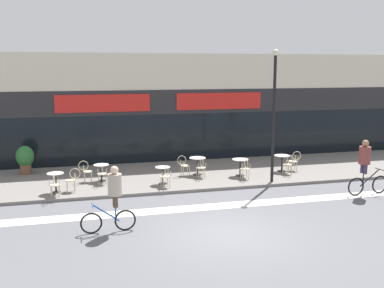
{
  "coord_description": "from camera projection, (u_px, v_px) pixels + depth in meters",
  "views": [
    {
      "loc": [
        -4.15,
        -11.87,
        4.82
      ],
      "look_at": [
        0.53,
        6.33,
        1.6
      ],
      "focal_mm": 42.0,
      "sensor_mm": 36.0,
      "label": 1
    }
  ],
  "objects": [
    {
      "name": "cyclist_1",
      "position": [
        113.0,
        194.0,
        13.13
      ],
      "size": [
        1.63,
        0.48,
        1.99
      ],
      "rotation": [
        0.0,
        0.0,
        3.16
      ],
      "color": "black",
      "rests_on": "ground"
    },
    {
      "name": "bistro_table_5",
      "position": [
        282.0,
        160.0,
        20.43
      ],
      "size": [
        0.72,
        0.72,
        0.74
      ],
      "color": "black",
      "rests_on": "sidewalk_slab"
    },
    {
      "name": "cafe_chair_1_near",
      "position": [
        102.0,
        172.0,
        18.09
      ],
      "size": [
        0.41,
        0.58,
        0.9
      ],
      "rotation": [
        0.0,
        0.0,
        1.56
      ],
      "color": "beige",
      "rests_on": "sidewalk_slab"
    },
    {
      "name": "ground_plane",
      "position": [
        228.0,
        234.0,
        13.16
      ],
      "size": [
        120.0,
        120.0,
        0.0
      ],
      "primitive_type": "plane",
      "color": "#5B5B60"
    },
    {
      "name": "cafe_chair_5_near",
      "position": [
        288.0,
        163.0,
        19.84
      ],
      "size": [
        0.45,
        0.6,
        0.9
      ],
      "rotation": [
        0.0,
        0.0,
        1.7
      ],
      "color": "beige",
      "rests_on": "sidewalk_slab"
    },
    {
      "name": "lamp_post",
      "position": [
        274.0,
        107.0,
        18.12
      ],
      "size": [
        0.26,
        0.26,
        5.4
      ],
      "color": "black",
      "rests_on": "sidewalk_slab"
    },
    {
      "name": "bistro_table_4",
      "position": [
        240.0,
        164.0,
        19.6
      ],
      "size": [
        0.71,
        0.71,
        0.74
      ],
      "color": "black",
      "rests_on": "sidewalk_slab"
    },
    {
      "name": "bike_lane_stripe",
      "position": [
        204.0,
        207.0,
        15.63
      ],
      "size": [
        36.0,
        0.7,
        0.01
      ],
      "primitive_type": "cube",
      "color": "silver",
      "rests_on": "ground"
    },
    {
      "name": "storefront_facade",
      "position": [
        156.0,
        106.0,
        24.12
      ],
      "size": [
        40.0,
        4.06,
        5.5
      ],
      "color": "beige",
      "rests_on": "ground"
    },
    {
      "name": "cafe_chair_0_near",
      "position": [
        55.0,
        183.0,
        16.37
      ],
      "size": [
        0.43,
        0.59,
        0.9
      ],
      "rotation": [
        0.0,
        0.0,
        1.49
      ],
      "color": "beige",
      "rests_on": "sidewalk_slab"
    },
    {
      "name": "cafe_chair_3_near",
      "position": [
        201.0,
        166.0,
        19.2
      ],
      "size": [
        0.4,
        0.57,
        0.9
      ],
      "rotation": [
        0.0,
        0.0,
        1.57
      ],
      "color": "beige",
      "rests_on": "sidewalk_slab"
    },
    {
      "name": "cafe_chair_5_side",
      "position": [
        295.0,
        160.0,
        20.58
      ],
      "size": [
        0.59,
        0.44,
        0.9
      ],
      "rotation": [
        0.0,
        0.0,
        3.03
      ],
      "color": "beige",
      "rests_on": "sidewalk_slab"
    },
    {
      "name": "planter_pot",
      "position": [
        25.0,
        158.0,
        19.88
      ],
      "size": [
        0.78,
        0.78,
        1.28
      ],
      "color": "brown",
      "rests_on": "sidewalk_slab"
    },
    {
      "name": "cafe_chair_0_side",
      "position": [
        73.0,
        178.0,
        17.13
      ],
      "size": [
        0.59,
        0.42,
        0.9
      ],
      "rotation": [
        0.0,
        0.0,
        3.2
      ],
      "color": "beige",
      "rests_on": "sidewalk_slab"
    },
    {
      "name": "cyclist_0",
      "position": [
        366.0,
        164.0,
        16.95
      ],
      "size": [
        1.8,
        0.51,
        2.13
      ],
      "rotation": [
        0.0,
        0.0,
        0.06
      ],
      "color": "black",
      "rests_on": "ground"
    },
    {
      "name": "cafe_chair_2_near",
      "position": [
        166.0,
        175.0,
        17.64
      ],
      "size": [
        0.45,
        0.6,
        0.9
      ],
      "rotation": [
        0.0,
        0.0,
        1.69
      ],
      "color": "beige",
      "rests_on": "sidewalk_slab"
    },
    {
      "name": "bistro_table_3",
      "position": [
        198.0,
        162.0,
        19.79
      ],
      "size": [
        0.73,
        0.73,
        0.77
      ],
      "color": "black",
      "rests_on": "sidewalk_slab"
    },
    {
      "name": "cafe_chair_3_side",
      "position": [
        184.0,
        164.0,
        19.63
      ],
      "size": [
        0.6,
        0.44,
        0.9
      ],
      "rotation": [
        0.0,
        0.0,
        0.12
      ],
      "color": "beige",
      "rests_on": "sidewalk_slab"
    },
    {
      "name": "bistro_table_1",
      "position": [
        101.0,
        169.0,
        18.69
      ],
      "size": [
        0.64,
        0.64,
        0.7
      ],
      "color": "black",
      "rests_on": "sidewalk_slab"
    },
    {
      "name": "cafe_chair_1_side",
      "position": [
        86.0,
        170.0,
        18.54
      ],
      "size": [
        0.59,
        0.43,
        0.9
      ],
      "rotation": [
        0.0,
        0.0,
        -0.08
      ],
      "color": "beige",
      "rests_on": "sidewalk_slab"
    },
    {
      "name": "bistro_table_2",
      "position": [
        163.0,
        172.0,
        18.24
      ],
      "size": [
        0.61,
        0.61,
        0.71
      ],
      "color": "black",
      "rests_on": "sidewalk_slab"
    },
    {
      "name": "bistro_table_0",
      "position": [
        56.0,
        179.0,
        16.97
      ],
      "size": [
        0.63,
        0.63,
        0.76
      ],
      "color": "black",
      "rests_on": "sidewalk_slab"
    },
    {
      "name": "sidewalk_slab",
      "position": [
        175.0,
        175.0,
        20.07
      ],
      "size": [
        40.0,
        5.5,
        0.12
      ],
      "primitive_type": "cube",
      "color": "slate",
      "rests_on": "ground"
    },
    {
      "name": "cafe_chair_4_near",
      "position": [
        245.0,
        167.0,
        19.0
      ],
      "size": [
        0.41,
        0.58,
        0.9
      ],
      "rotation": [
        0.0,
        0.0,
        1.55
      ],
      "color": "beige",
      "rests_on": "sidewalk_slab"
    }
  ]
}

